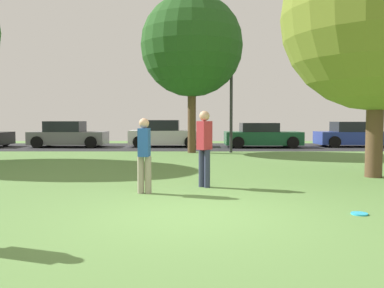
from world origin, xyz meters
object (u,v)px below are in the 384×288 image
at_px(parked_car_green, 262,136).
at_px(person_catcher, 204,145).
at_px(birch_tree_lone, 192,46).
at_px(parked_car_blue, 355,135).
at_px(parked_car_white, 165,135).
at_px(frisbee_disc, 359,214).
at_px(parked_car_grey, 68,135).
at_px(street_lamp_post, 231,105).
at_px(maple_tree_near, 378,16).
at_px(person_bystander, 144,152).

bearing_deg(parked_car_green, person_catcher, -105.46).
height_order(birch_tree_lone, parked_car_green, birch_tree_lone).
bearing_deg(parked_car_blue, parked_car_white, 179.79).
relative_size(frisbee_disc, parked_car_blue, 0.06).
height_order(parked_car_grey, parked_car_green, parked_car_grey).
bearing_deg(street_lamp_post, parked_car_white, 130.46).
distance_m(person_catcher, frisbee_disc, 3.77).
bearing_deg(person_catcher, parked_car_grey, -110.96).
height_order(birch_tree_lone, frisbee_disc, birch_tree_lone).
distance_m(birch_tree_lone, street_lamp_post, 3.26).
distance_m(birch_tree_lone, parked_car_white, 6.07).
height_order(maple_tree_near, frisbee_disc, maple_tree_near).
distance_m(parked_car_white, street_lamp_post, 5.44).
xyz_separation_m(maple_tree_near, parked_car_green, (-1.06, 11.37, -3.70)).
bearing_deg(person_catcher, birch_tree_lone, -137.86).
distance_m(parked_car_blue, street_lamp_post, 8.58).
height_order(birch_tree_lone, person_bystander, birch_tree_lone).
bearing_deg(maple_tree_near, frisbee_disc, -116.84).
xyz_separation_m(person_catcher, street_lamp_post, (1.55, 9.55, 1.26)).
distance_m(frisbee_disc, street_lamp_post, 12.46).
distance_m(person_bystander, parked_car_grey, 15.26).
xyz_separation_m(frisbee_disc, parked_car_blue, (6.52, 16.14, 0.63)).
bearing_deg(frisbee_disc, birch_tree_lone, 102.92).
distance_m(maple_tree_near, parked_car_green, 12.00).
height_order(person_bystander, parked_car_green, person_bystander).
relative_size(person_catcher, parked_car_grey, 0.42).
distance_m(person_catcher, parked_car_white, 13.64).
bearing_deg(birch_tree_lone, street_lamp_post, 2.38).
bearing_deg(parked_car_grey, parked_car_green, -1.55).
height_order(person_catcher, parked_car_blue, person_catcher).
bearing_deg(person_bystander, maple_tree_near, -64.05).
relative_size(frisbee_disc, street_lamp_post, 0.06).
relative_size(maple_tree_near, parked_car_white, 1.71).
bearing_deg(person_bystander, parked_car_white, 6.28).
xyz_separation_m(maple_tree_near, person_bystander, (-5.95, -2.38, -3.45)).
distance_m(person_catcher, person_bystander, 1.51).
height_order(maple_tree_near, birch_tree_lone, birch_tree_lone).
distance_m(parked_car_green, parked_car_blue, 5.44).
bearing_deg(parked_car_blue, person_bystander, -125.87).
height_order(maple_tree_near, parked_car_blue, maple_tree_near).
bearing_deg(maple_tree_near, birch_tree_lone, 122.19).
height_order(person_bystander, parked_car_white, person_bystander).
distance_m(parked_car_grey, parked_car_blue, 16.27).
height_order(person_catcher, parked_car_grey, person_catcher).
distance_m(maple_tree_near, street_lamp_post, 8.77).
relative_size(maple_tree_near, person_bystander, 4.31).
relative_size(parked_car_green, street_lamp_post, 0.93).
height_order(frisbee_disc, street_lamp_post, street_lamp_post).
bearing_deg(parked_car_white, birch_tree_lone, -69.16).
height_order(person_bystander, parked_car_blue, person_bystander).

